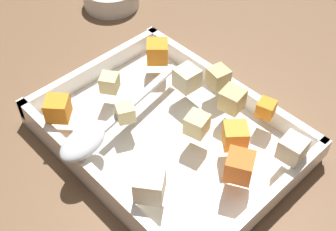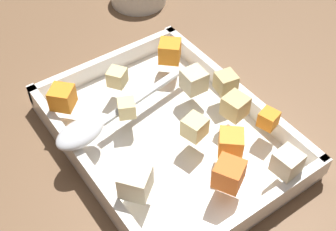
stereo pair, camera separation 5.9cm
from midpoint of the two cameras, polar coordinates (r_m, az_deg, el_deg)
ground_plane at (r=0.63m, az=-3.64°, el=-3.91°), size 4.00×4.00×0.00m
baking_dish at (r=0.62m, az=-2.72°, el=-2.76°), size 0.34×0.26×0.04m
carrot_chunk_corner_sw at (r=0.53m, az=5.93°, el=-6.60°), size 0.04×0.04×0.03m
carrot_chunk_under_handle at (r=0.68m, az=-3.86°, el=8.00°), size 0.04×0.04×0.03m
carrot_chunk_mid_left at (r=0.56m, az=5.57°, el=-2.72°), size 0.04×0.04×0.03m
carrot_chunk_near_spoon at (r=0.61m, az=9.63°, el=0.73°), size 0.03×0.03×0.02m
carrot_chunk_near_left at (r=0.62m, az=-16.51°, el=0.71°), size 0.04×0.04×0.03m
potato_chunk_corner_se at (r=0.60m, az=-8.26°, el=0.24°), size 0.03×0.03×0.02m
potato_chunk_heap_top at (r=0.63m, az=-0.24°, el=4.64°), size 0.03×0.03×0.03m
potato_chunk_corner_nw at (r=0.64m, az=3.87°, el=4.73°), size 0.03×0.03×0.03m
potato_chunk_back_center at (r=0.57m, az=0.76°, el=-1.26°), size 0.03×0.03×0.03m
potato_chunk_center at (r=0.61m, az=5.41°, el=1.91°), size 0.03×0.03×0.03m
potato_chunk_far_left at (r=0.51m, az=-5.67°, el=-8.97°), size 0.05×0.05×0.03m
potato_chunk_front_center at (r=0.56m, az=12.65°, el=-4.30°), size 0.03×0.03×0.03m
potato_chunk_rim_edge at (r=0.64m, az=-10.06°, el=4.01°), size 0.03×0.03×0.02m
serving_spoon at (r=0.58m, az=-12.70°, el=-2.80°), size 0.06×0.23×0.02m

